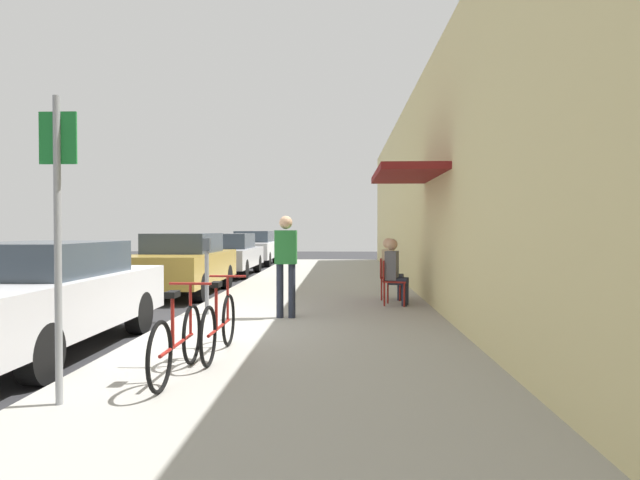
# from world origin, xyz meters

# --- Properties ---
(ground_plane) EXTENTS (60.00, 60.00, 0.00)m
(ground_plane) POSITION_xyz_m (0.00, 0.00, 0.00)
(ground_plane) COLOR #2D2D30
(sidewalk_slab) EXTENTS (4.50, 32.00, 0.12)m
(sidewalk_slab) POSITION_xyz_m (2.25, 2.00, 0.06)
(sidewalk_slab) COLOR #9E9B93
(sidewalk_slab) RESTS_ON ground_plane
(building_facade) EXTENTS (1.40, 32.00, 4.93)m
(building_facade) POSITION_xyz_m (4.64, 2.00, 2.47)
(building_facade) COLOR beige
(building_facade) RESTS_ON ground_plane
(parked_car_0) EXTENTS (1.80, 4.40, 1.43)m
(parked_car_0) POSITION_xyz_m (-1.10, -1.39, 0.75)
(parked_car_0) COLOR #B7B7BC
(parked_car_0) RESTS_ON ground_plane
(parked_car_1) EXTENTS (1.80, 4.40, 1.49)m
(parked_car_1) POSITION_xyz_m (-1.10, 4.90, 0.77)
(parked_car_1) COLOR #A58433
(parked_car_1) RESTS_ON ground_plane
(parked_car_2) EXTENTS (1.80, 4.40, 1.44)m
(parked_car_2) POSITION_xyz_m (-1.10, 10.26, 0.74)
(parked_car_2) COLOR #B7B7BC
(parked_car_2) RESTS_ON ground_plane
(parked_car_3) EXTENTS (1.80, 4.40, 1.50)m
(parked_car_3) POSITION_xyz_m (-1.10, 15.77, 0.77)
(parked_car_3) COLOR silver
(parked_car_3) RESTS_ON ground_plane
(parking_meter) EXTENTS (0.12, 0.10, 1.32)m
(parking_meter) POSITION_xyz_m (0.45, 1.10, 0.89)
(parking_meter) COLOR slate
(parking_meter) RESTS_ON sidewalk_slab
(street_sign) EXTENTS (0.32, 0.06, 2.60)m
(street_sign) POSITION_xyz_m (0.40, -3.73, 1.64)
(street_sign) COLOR gray
(street_sign) RESTS_ON sidewalk_slab
(bicycle_0) EXTENTS (0.46, 1.71, 0.90)m
(bicycle_0) POSITION_xyz_m (1.15, -2.86, 0.48)
(bicycle_0) COLOR black
(bicycle_0) RESTS_ON sidewalk_slab
(bicycle_1) EXTENTS (0.46, 1.71, 0.90)m
(bicycle_1) POSITION_xyz_m (1.36, -1.93, 0.48)
(bicycle_1) COLOR black
(bicycle_1) RESTS_ON sidewalk_slab
(cafe_chair_0) EXTENTS (0.54, 0.54, 0.87)m
(cafe_chair_0) POSITION_xyz_m (3.76, 2.40, 0.62)
(cafe_chair_0) COLOR maroon
(cafe_chair_0) RESTS_ON sidewalk_slab
(seated_patron_0) EXTENTS (0.49, 0.44, 1.29)m
(seated_patron_0) POSITION_xyz_m (3.82, 2.38, 0.82)
(seated_patron_0) COLOR #232838
(seated_patron_0) RESTS_ON sidewalk_slab
(cafe_chair_1) EXTENTS (0.52, 0.52, 0.87)m
(cafe_chair_1) POSITION_xyz_m (3.76, 3.23, 0.62)
(cafe_chair_1) COLOR maroon
(cafe_chair_1) RESTS_ON sidewalk_slab
(seated_patron_1) EXTENTS (0.49, 0.43, 1.29)m
(seated_patron_1) POSITION_xyz_m (3.82, 3.22, 0.82)
(seated_patron_1) COLOR #232838
(seated_patron_1) RESTS_ON sidewalk_slab
(pedestrian_standing) EXTENTS (0.36, 0.22, 1.70)m
(pedestrian_standing) POSITION_xyz_m (1.86, 0.80, 1.12)
(pedestrian_standing) COLOR #232838
(pedestrian_standing) RESTS_ON sidewalk_slab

